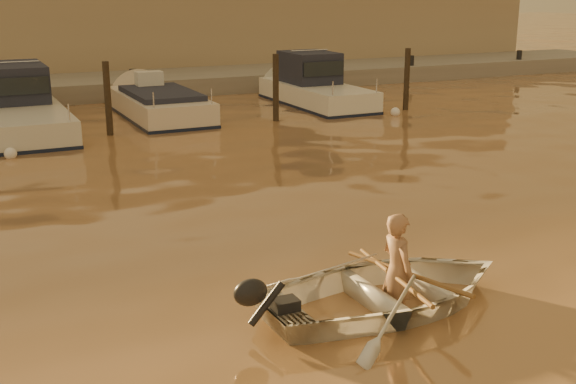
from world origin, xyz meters
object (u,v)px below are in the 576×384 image
moored_boat_3 (159,110)px  moored_boat_4 (316,86)px  person (397,271)px  moored_boat_2 (14,106)px  dinghy (390,290)px  waterfront_building (44,23)px

moored_boat_3 → moored_boat_4: (5.52, 0.00, 0.40)m
person → moored_boat_2: 15.12m
moored_boat_4 → moored_boat_3: bearing=180.0°
dinghy → person: 0.26m
dinghy → moored_boat_3: (1.18, 14.79, -0.01)m
moored_boat_3 → person: bearing=-94.2°
dinghy → person: (0.10, 0.00, 0.23)m
dinghy → waterfront_building: waterfront_building is taller
waterfront_building → moored_boat_4: bearing=-56.3°
person → waterfront_building: waterfront_building is taller
dinghy → waterfront_building: size_ratio=0.07×
moored_boat_4 → dinghy: bearing=-114.4°
dinghy → waterfront_building: (-0.64, 25.79, 2.17)m
person → moored_boat_2: size_ratio=0.19×
moored_boat_2 → waterfront_building: size_ratio=0.18×
moored_boat_3 → waterfront_building: 11.36m
moored_boat_2 → waterfront_building: bearing=77.5°
moored_boat_2 → moored_boat_3: 4.26m
dinghy → moored_boat_3: moored_boat_3 is taller
moored_boat_2 → person: bearing=-77.9°
dinghy → moored_boat_4: bearing=-25.6°
moored_boat_4 → waterfront_building: 13.34m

